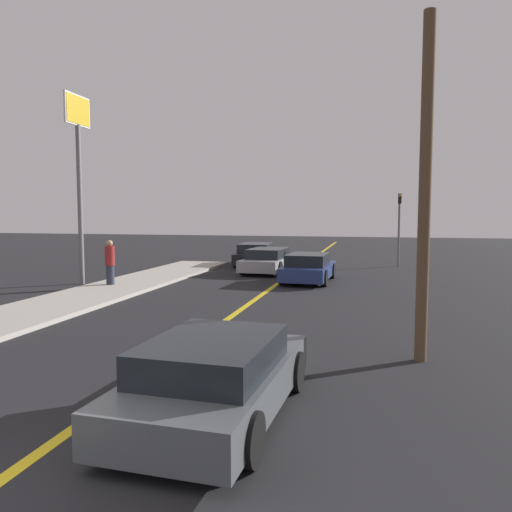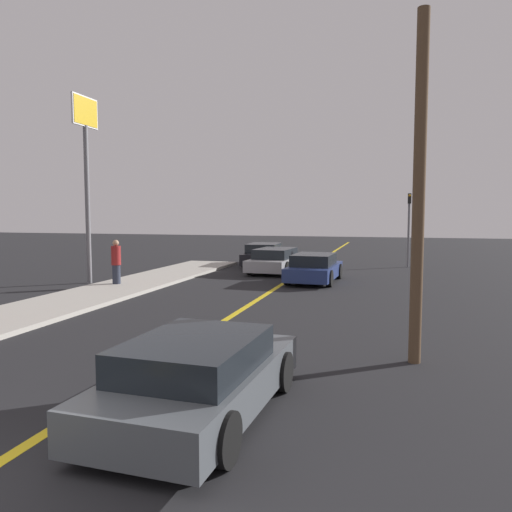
# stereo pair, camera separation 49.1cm
# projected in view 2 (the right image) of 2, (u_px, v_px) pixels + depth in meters

# --- Properties ---
(road_center_line) EXTENTS (0.20, 60.00, 0.01)m
(road_center_line) POSITION_uv_depth(u_px,v_px,m) (289.00, 280.00, 22.19)
(road_center_line) COLOR gold
(road_center_line) RESTS_ON ground_plane
(sidewalk_left) EXTENTS (2.87, 24.04, 0.14)m
(sidewalk_left) POSITION_uv_depth(u_px,v_px,m) (98.00, 294.00, 17.99)
(sidewalk_left) COLOR #ADA89E
(sidewalk_left) RESTS_ON ground_plane
(car_near_right_lane) EXTENTS (2.15, 4.32, 1.21)m
(car_near_right_lane) POSITION_uv_depth(u_px,v_px,m) (199.00, 376.00, 7.30)
(car_near_right_lane) COLOR #4C5156
(car_near_right_lane) RESTS_ON ground_plane
(car_ahead_center) EXTENTS (2.09, 4.30, 1.23)m
(car_ahead_center) POSITION_uv_depth(u_px,v_px,m) (314.00, 268.00, 21.58)
(car_ahead_center) COLOR navy
(car_ahead_center) RESTS_ON ground_plane
(car_far_distant) EXTENTS (2.22, 4.80, 1.22)m
(car_far_distant) POSITION_uv_depth(u_px,v_px,m) (276.00, 260.00, 25.12)
(car_far_distant) COLOR #9E9EA3
(car_far_distant) RESTS_ON ground_plane
(car_parked_left_lot) EXTENTS (2.20, 4.63, 1.27)m
(car_parked_left_lot) POSITION_uv_depth(u_px,v_px,m) (265.00, 255.00, 28.41)
(car_parked_left_lot) COLOR black
(car_parked_left_lot) RESTS_ON ground_plane
(pedestrian_far_standing) EXTENTS (0.38, 0.38, 1.78)m
(pedestrian_far_standing) POSITION_uv_depth(u_px,v_px,m) (116.00, 262.00, 20.05)
(pedestrian_far_standing) COLOR #282D3D
(pedestrian_far_standing) RESTS_ON sidewalk_left
(traffic_light) EXTENTS (0.18, 0.40, 4.04)m
(traffic_light) POSITION_uv_depth(u_px,v_px,m) (409.00, 222.00, 27.30)
(traffic_light) COLOR slate
(traffic_light) RESTS_ON ground_plane
(roadside_sign) EXTENTS (0.20, 1.72, 7.81)m
(roadside_sign) POSITION_uv_depth(u_px,v_px,m) (86.00, 149.00, 20.79)
(roadside_sign) COLOR slate
(roadside_sign) RESTS_ON ground_plane
(utility_pole) EXTENTS (0.24, 0.24, 6.85)m
(utility_pole) POSITION_uv_depth(u_px,v_px,m) (419.00, 190.00, 9.68)
(utility_pole) COLOR brown
(utility_pole) RESTS_ON ground_plane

